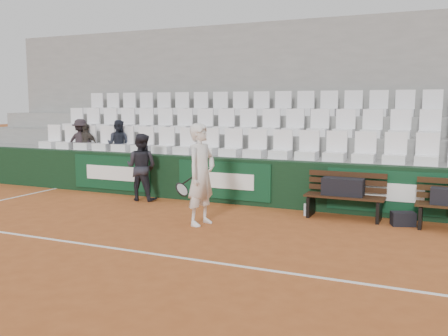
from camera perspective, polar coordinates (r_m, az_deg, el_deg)
ground at (r=7.72m, az=-10.54°, el=-9.30°), size 80.00×80.00×0.00m
court_baseline at (r=7.72m, az=-10.54°, el=-9.27°), size 18.00×0.06×0.01m
back_barrier at (r=11.02m, az=1.56°, el=-1.50°), size 18.00×0.34×1.00m
grandstand_tier_front at (r=11.63m, az=2.44°, el=-1.05°), size 18.00×0.95×1.00m
grandstand_tier_mid at (r=12.48m, az=4.06°, el=0.56°), size 18.00×0.95×1.45m
grandstand_tier_back at (r=13.34m, az=5.47°, el=1.96°), size 18.00×0.95×1.90m
grandstand_rear_wall at (r=13.88m, az=6.37°, el=7.32°), size 18.00×0.30×4.40m
seat_row_front at (r=11.37m, az=2.14°, el=2.90°), size 11.90×0.44×0.63m
seat_row_mid at (r=12.23m, az=3.82°, el=5.31°), size 11.90×0.44×0.63m
seat_row_back at (r=13.12m, az=5.29°, el=7.40°), size 11.90×0.44×0.63m
bench_left at (r=9.88m, az=13.56°, el=-4.37°), size 1.50×0.56×0.45m
sports_bag_left at (r=9.84m, az=13.44°, el=-2.09°), size 0.78×0.33×0.33m
sports_bag_ground at (r=9.65m, az=19.78°, el=-5.49°), size 0.47×0.38×0.25m
water_bottle_near at (r=10.00m, az=9.29°, el=-4.71°), size 0.07×0.07×0.24m
water_bottle_far at (r=9.57m, az=18.98°, el=-5.61°), size 0.07×0.07×0.23m
tennis_player at (r=9.04m, az=-2.63°, el=-0.76°), size 0.78×0.74×1.85m
ball_kid at (r=11.51m, az=-9.42°, el=0.11°), size 0.80×0.65×1.53m
spectator_a at (r=13.84m, az=-16.08°, el=4.69°), size 0.88×0.62×1.25m
spectator_b at (r=13.73m, az=-15.53°, el=4.45°), size 0.69×0.34×1.13m
spectator_c at (r=13.09m, az=-12.04°, el=4.66°), size 0.69×0.59×1.24m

